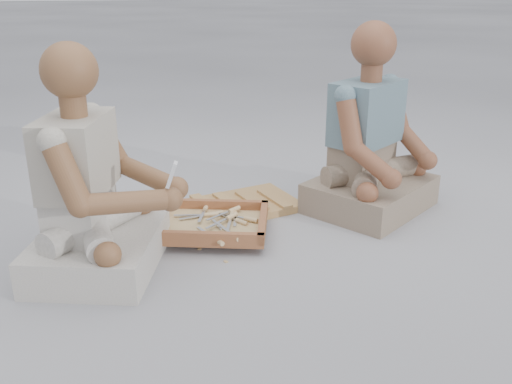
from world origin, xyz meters
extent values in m
plane|color=#A3A4A9|center=(0.00, 0.00, 0.00)|extent=(60.00, 60.00, 0.00)
cube|color=#99673B|center=(0.01, 0.68, 0.02)|extent=(0.67, 0.54, 0.04)
cube|color=brown|center=(-0.19, 0.38, 0.05)|extent=(0.62, 0.55, 0.02)
cube|color=brown|center=(-0.14, 0.57, 0.08)|extent=(0.51, 0.17, 0.05)
cube|color=brown|center=(-0.24, 0.19, 0.08)|extent=(0.51, 0.17, 0.05)
cube|color=brown|center=(0.05, 0.32, 0.08)|extent=(0.14, 0.41, 0.05)
cube|color=brown|center=(-0.42, 0.45, 0.08)|extent=(0.14, 0.41, 0.05)
cube|color=tan|center=(-0.19, 0.38, 0.06)|extent=(0.54, 0.47, 0.01)
cube|color=silver|center=(-0.15, 0.42, 0.08)|extent=(0.13, 0.10, 0.00)
cylinder|color=tan|center=(-0.06, 0.48, 0.08)|extent=(0.07, 0.06, 0.02)
cube|color=silver|center=(-0.07, 0.39, 0.07)|extent=(0.04, 0.15, 0.00)
cylinder|color=tan|center=(-0.05, 0.50, 0.07)|extent=(0.04, 0.07, 0.02)
cube|color=silver|center=(-0.11, 0.44, 0.07)|extent=(0.10, 0.13, 0.00)
cylinder|color=tan|center=(-0.05, 0.35, 0.07)|extent=(0.06, 0.07, 0.02)
cube|color=silver|center=(-0.08, 0.43, 0.07)|extent=(0.12, 0.11, 0.00)
cylinder|color=tan|center=(0.00, 0.36, 0.07)|extent=(0.07, 0.06, 0.02)
cube|color=silver|center=(-0.23, 0.28, 0.07)|extent=(0.07, 0.14, 0.00)
cylinder|color=tan|center=(-0.18, 0.18, 0.07)|extent=(0.05, 0.07, 0.02)
cube|color=silver|center=(-0.11, 0.33, 0.07)|extent=(0.05, 0.15, 0.00)
cylinder|color=tan|center=(-0.08, 0.44, 0.07)|extent=(0.04, 0.07, 0.02)
cube|color=silver|center=(-0.16, 0.36, 0.07)|extent=(0.04, 0.15, 0.00)
cylinder|color=tan|center=(-0.14, 0.25, 0.07)|extent=(0.04, 0.07, 0.02)
cube|color=silver|center=(-0.26, 0.46, 0.07)|extent=(0.15, 0.04, 0.00)
cylinder|color=tan|center=(-0.15, 0.48, 0.07)|extent=(0.07, 0.03, 0.02)
cube|color=silver|center=(-0.28, 0.49, 0.07)|extent=(0.15, 0.04, 0.00)
cylinder|color=tan|center=(-0.17, 0.47, 0.07)|extent=(0.07, 0.03, 0.02)
cube|color=silver|center=(-0.15, 0.28, 0.08)|extent=(0.06, 0.15, 0.00)
cylinder|color=tan|center=(-0.11, 0.17, 0.08)|extent=(0.04, 0.07, 0.02)
cube|color=silver|center=(-0.17, 0.34, 0.08)|extent=(0.12, 0.11, 0.00)
cylinder|color=tan|center=(-0.09, 0.41, 0.08)|extent=(0.07, 0.06, 0.02)
cube|color=silver|center=(-0.22, 0.46, 0.07)|extent=(0.06, 0.15, 0.00)
cylinder|color=tan|center=(-0.19, 0.56, 0.07)|extent=(0.04, 0.07, 0.02)
cube|color=tan|center=(-0.22, 0.49, 0.00)|extent=(0.02, 0.02, 0.00)
cube|color=tan|center=(-0.16, 0.10, 0.00)|extent=(0.02, 0.02, 0.00)
cube|color=tan|center=(-0.06, 0.43, 0.00)|extent=(0.02, 0.02, 0.00)
cube|color=tan|center=(-0.26, 0.25, 0.00)|extent=(0.02, 0.02, 0.00)
cube|color=tan|center=(-0.50, 0.55, 0.00)|extent=(0.02, 0.02, 0.00)
cube|color=tan|center=(-0.41, 0.43, 0.00)|extent=(0.02, 0.02, 0.00)
cube|color=tan|center=(-0.04, 0.25, 0.00)|extent=(0.02, 0.02, 0.00)
cube|color=tan|center=(-0.09, 0.77, 0.00)|extent=(0.02, 0.02, 0.00)
cube|color=tan|center=(-0.24, 0.45, 0.00)|extent=(0.02, 0.02, 0.00)
cube|color=beige|center=(-0.70, 0.17, 0.08)|extent=(0.63, 0.71, 0.16)
cube|color=beige|center=(-0.76, 0.19, 0.25)|extent=(0.29, 0.38, 0.19)
cube|color=#AFA99B|center=(-0.75, 0.19, 0.50)|extent=(0.32, 0.42, 0.31)
sphere|color=brown|center=(-0.74, 0.18, 0.84)|extent=(0.22, 0.22, 0.22)
sphere|color=brown|center=(-0.36, 0.14, 0.34)|extent=(0.10, 0.10, 0.10)
sphere|color=brown|center=(-0.39, 0.02, 0.34)|extent=(0.10, 0.10, 0.10)
cube|color=gray|center=(0.69, 0.55, 0.08)|extent=(0.79, 0.77, 0.16)
cube|color=gray|center=(0.65, 0.60, 0.26)|extent=(0.40, 0.38, 0.19)
cube|color=slate|center=(0.66, 0.59, 0.52)|extent=(0.45, 0.42, 0.32)
sphere|color=brown|center=(0.66, 0.59, 0.86)|extent=(0.23, 0.23, 0.23)
sphere|color=brown|center=(0.97, 0.49, 0.27)|extent=(0.10, 0.10, 0.10)
sphere|color=brown|center=(0.66, 0.26, 0.27)|extent=(0.10, 0.10, 0.10)
cube|color=silver|center=(-0.38, 0.02, 0.45)|extent=(0.06, 0.05, 0.10)
cube|color=black|center=(-0.38, 0.02, 0.46)|extent=(0.02, 0.03, 0.03)
camera|label=1|loc=(-0.50, -2.10, 1.17)|focal=40.00mm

